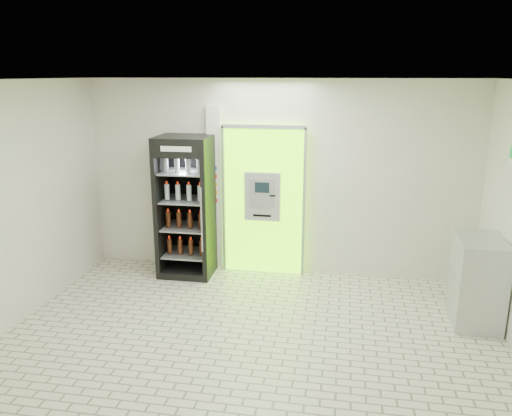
# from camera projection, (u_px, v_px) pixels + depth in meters

# --- Properties ---
(ground) EXTENTS (6.00, 6.00, 0.00)m
(ground) POSITION_uv_depth(u_px,v_px,m) (246.00, 350.00, 5.71)
(ground) COLOR beige
(ground) RESTS_ON ground
(room_shell) EXTENTS (6.00, 6.00, 6.00)m
(room_shell) POSITION_uv_depth(u_px,v_px,m) (246.00, 194.00, 5.23)
(room_shell) COLOR silver
(room_shell) RESTS_ON ground
(atm_assembly) EXTENTS (1.30, 0.24, 2.33)m
(atm_assembly) POSITION_uv_depth(u_px,v_px,m) (264.00, 200.00, 7.73)
(atm_assembly) COLOR #6FF700
(atm_assembly) RESTS_ON ground
(pillar) EXTENTS (0.22, 0.11, 2.60)m
(pillar) POSITION_uv_depth(u_px,v_px,m) (215.00, 189.00, 7.86)
(pillar) COLOR silver
(pillar) RESTS_ON ground
(beverage_cooler) EXTENTS (0.82, 0.77, 2.17)m
(beverage_cooler) POSITION_uv_depth(u_px,v_px,m) (187.00, 209.00, 7.70)
(beverage_cooler) COLOR black
(beverage_cooler) RESTS_ON ground
(steel_cabinet) EXTENTS (0.59, 0.85, 1.11)m
(steel_cabinet) POSITION_uv_depth(u_px,v_px,m) (477.00, 281.00, 6.24)
(steel_cabinet) COLOR #B1B3B9
(steel_cabinet) RESTS_ON ground
(exit_sign) EXTENTS (0.02, 0.22, 0.26)m
(exit_sign) POSITION_uv_depth(u_px,v_px,m) (512.00, 155.00, 5.98)
(exit_sign) COLOR white
(exit_sign) RESTS_ON room_shell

